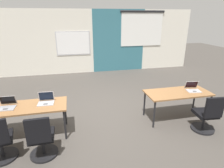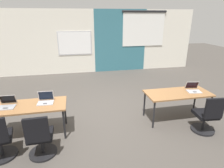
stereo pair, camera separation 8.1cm
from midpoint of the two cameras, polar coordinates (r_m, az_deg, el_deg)
name	(u,v)px [view 1 (the left image)]	position (r m, az deg, el deg)	size (l,w,h in m)	color
ground_plane	(105,114)	(5.11, -2.73, -9.09)	(24.00, 24.00, 0.00)	#47423D
back_wall_assembly	(89,42)	(8.70, -7.51, 12.80)	(10.00, 0.27, 2.80)	silver
desk_near_left	(28,109)	(4.34, -24.95, -6.89)	(1.60, 0.70, 0.72)	olive
desk_near_right	(178,94)	(4.90, 19.08, -3.02)	(1.60, 0.70, 0.72)	olive
laptop_near_right_end	(193,89)	(5.10, 23.19, -1.33)	(0.38, 0.37, 0.22)	#B7B7BC
chair_near_right_end	(207,117)	(4.70, 26.67, -8.96)	(0.52, 0.56, 0.92)	black
laptop_near_left_inner	(46,101)	(4.29, -20.15, -4.86)	(0.34, 0.29, 0.23)	#B7B7BC
chair_near_left_inner	(42,140)	(3.76, -21.44, -15.75)	(0.52, 0.54, 0.92)	black
laptop_near_left_end	(7,105)	(4.42, -30.08, -5.72)	(0.34, 0.32, 0.23)	#9E9EA3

